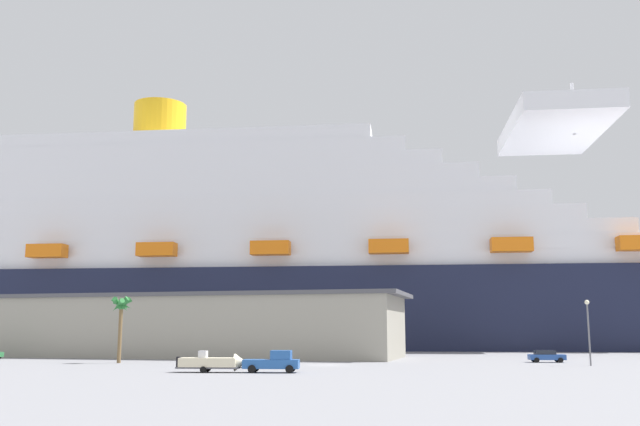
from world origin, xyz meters
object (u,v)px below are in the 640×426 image
object	(u,v)px
parked_car_blue_suv	(546,356)
parked_car_silver_sedan	(221,353)
palm_tree	(121,309)
cruise_ship	(270,265)
street_lamp	(588,323)
pickup_truck	(274,362)
small_boat_on_trailer	(215,363)

from	to	relation	value
parked_car_blue_suv	parked_car_silver_sedan	xyz separation A→B (m)	(-45.95, 4.53, 0.00)
parked_car_blue_suv	palm_tree	bearing A→B (deg)	-168.79
cruise_ship	street_lamp	distance (m)	88.31
pickup_truck	palm_tree	bearing A→B (deg)	145.73
cruise_ship	street_lamp	xyz separation A→B (m)	(55.43, -67.32, -13.88)
pickup_truck	street_lamp	size ratio (longest dim) A/B	0.74
pickup_truck	parked_car_silver_sedan	world-z (taller)	pickup_truck
street_lamp	parked_car_blue_suv	distance (m)	10.01
street_lamp	parked_car_blue_suv	world-z (taller)	street_lamp
cruise_ship	street_lamp	bearing A→B (deg)	-50.53
street_lamp	palm_tree	bearing A→B (deg)	-177.39
pickup_truck	street_lamp	bearing A→B (deg)	29.30
palm_tree	small_boat_on_trailer	bearing A→B (deg)	-42.96
small_boat_on_trailer	parked_car_silver_sedan	world-z (taller)	small_boat_on_trailer
cruise_ship	palm_tree	distance (m)	71.10
street_lamp	parked_car_silver_sedan	bearing A→B (deg)	165.68
cruise_ship	palm_tree	xyz separation A→B (m)	(-3.23, -70.00, -12.05)
palm_tree	parked_car_blue_suv	xyz separation A→B (m)	(54.79, 10.86, -6.10)
street_lamp	parked_car_silver_sedan	size ratio (longest dim) A/B	1.70
small_boat_on_trailer	parked_car_blue_suv	distance (m)	45.91
pickup_truck	street_lamp	distance (m)	39.57
pickup_truck	small_boat_on_trailer	size ratio (longest dim) A/B	0.71
street_lamp	parked_car_blue_suv	size ratio (longest dim) A/B	1.63
pickup_truck	palm_tree	distance (m)	30.04
small_boat_on_trailer	parked_car_blue_suv	world-z (taller)	small_boat_on_trailer
pickup_truck	parked_car_blue_suv	xyz separation A→B (m)	(30.45, 27.45, -0.21)
cruise_ship	parked_car_blue_suv	xyz separation A→B (m)	(51.56, -59.14, -18.15)
palm_tree	parked_car_blue_suv	distance (m)	56.19
pickup_truck	parked_car_blue_suv	world-z (taller)	pickup_truck
parked_car_silver_sedan	palm_tree	bearing A→B (deg)	-119.87
palm_tree	parked_car_silver_sedan	distance (m)	18.77
pickup_truck	small_boat_on_trailer	bearing A→B (deg)	-174.78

